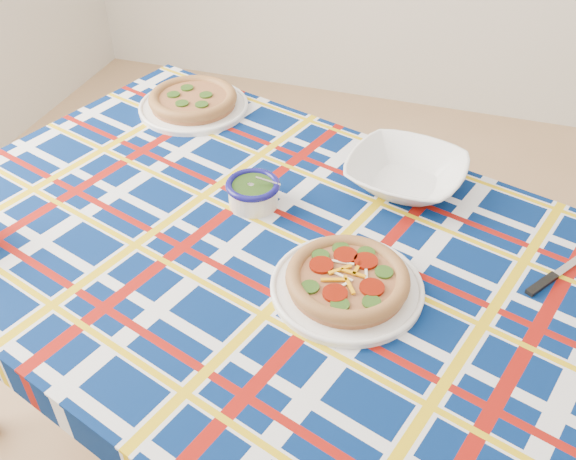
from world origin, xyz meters
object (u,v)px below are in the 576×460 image
(main_focaccia_plate, at_px, (348,279))
(serving_bowl, at_px, (406,174))
(pesto_bowl, at_px, (253,191))
(dining_table, at_px, (279,278))

(main_focaccia_plate, relative_size, serving_bowl, 1.13)
(pesto_bowl, bearing_deg, serving_bowl, 29.54)
(serving_bowl, bearing_deg, main_focaccia_plate, -96.74)
(serving_bowl, bearing_deg, dining_table, -123.43)
(main_focaccia_plate, distance_m, serving_bowl, 0.36)
(main_focaccia_plate, bearing_deg, serving_bowl, 83.26)
(pesto_bowl, height_order, serving_bowl, pesto_bowl)
(dining_table, relative_size, pesto_bowl, 14.94)
(dining_table, xyz_separation_m, pesto_bowl, (-0.10, 0.13, 0.11))
(main_focaccia_plate, height_order, serving_bowl, serving_bowl)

